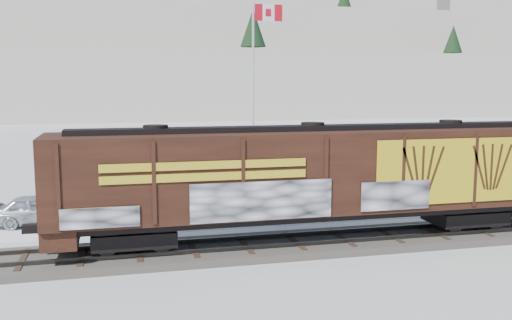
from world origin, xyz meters
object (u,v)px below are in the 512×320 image
object	(u,v)px
flagpole	(255,119)
car_silver	(41,210)
car_dark	(292,200)
hopper_railcar	(312,175)
car_white	(298,189)

from	to	relation	value
flagpole	car_silver	world-z (taller)	flagpole
flagpole	car_dark	world-z (taller)	flagpole
car_silver	hopper_railcar	bearing A→B (deg)	-113.86
car_dark	car_white	bearing A→B (deg)	-43.13
hopper_railcar	flagpole	bearing A→B (deg)	85.59
hopper_railcar	car_silver	world-z (taller)	hopper_railcar
flagpole	car_dark	size ratio (longest dim) A/B	2.53
car_white	flagpole	bearing A→B (deg)	-1.40
hopper_railcar	car_white	bearing A→B (deg)	75.71
hopper_railcar	car_silver	size ratio (longest dim) A/B	4.69
flagpole	car_dark	bearing A→B (deg)	-90.34
flagpole	car_white	bearing A→B (deg)	-81.40
flagpole	car_silver	distance (m)	14.50
car_white	hopper_railcar	bearing A→B (deg)	155.71
flagpole	car_dark	distance (m)	8.66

